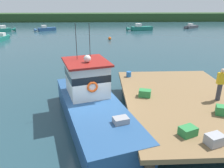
# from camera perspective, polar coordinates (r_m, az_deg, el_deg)

# --- Properties ---
(ground_plane) EXTENTS (200.00, 200.00, 0.00)m
(ground_plane) POSITION_cam_1_polar(r_m,az_deg,el_deg) (11.46, -5.70, -9.62)
(ground_plane) COLOR #23424C
(dock) EXTENTS (6.00, 9.00, 1.20)m
(dock) POSITION_cam_1_polar(r_m,az_deg,el_deg) (11.69, 18.35, -4.09)
(dock) COLOR #4C3D2D
(dock) RESTS_ON ground
(main_fishing_boat) EXTENTS (4.78, 9.90, 4.80)m
(main_fishing_boat) POSITION_cam_1_polar(r_m,az_deg,el_deg) (11.16, -5.66, -4.66)
(main_fishing_boat) COLOR #285184
(main_fishing_boat) RESTS_ON ground
(crate_stack_mid_dock) EXTENTS (0.70, 0.60, 0.36)m
(crate_stack_mid_dock) POSITION_cam_1_polar(r_m,az_deg,el_deg) (11.30, 8.64, -2.39)
(crate_stack_mid_dock) COLOR #2D8442
(crate_stack_mid_dock) RESTS_ON dock
(crate_single_by_cleat) EXTENTS (0.72, 0.64, 0.33)m
(crate_single_by_cleat) POSITION_cam_1_polar(r_m,az_deg,el_deg) (8.57, 19.34, -11.60)
(crate_single_by_cleat) COLOR #2D8442
(crate_single_by_cleat) RESTS_ON dock
(crate_stack_near_edge) EXTENTS (0.72, 0.64, 0.39)m
(crate_stack_near_edge) POSITION_cam_1_polar(r_m,az_deg,el_deg) (10.58, 27.23, -6.21)
(crate_stack_near_edge) COLOR #2D8442
(crate_stack_near_edge) RESTS_ON dock
(crate_single_far) EXTENTS (0.71, 0.61, 0.37)m
(crate_single_far) POSITION_cam_1_polar(r_m,az_deg,el_deg) (8.40, 25.41, -13.07)
(crate_single_far) COLOR #9E9EA3
(crate_single_far) RESTS_ON dock
(bait_bucket) EXTENTS (0.32, 0.32, 0.34)m
(bait_bucket) POSITION_cam_1_polar(r_m,az_deg,el_deg) (14.16, 4.44, 2.59)
(bait_bucket) COLOR #2866B2
(bait_bucket) RESTS_ON dock
(deckhand_by_the_boat) EXTENTS (0.36, 0.22, 1.63)m
(deckhand_by_the_boat) POSITION_cam_1_polar(r_m,az_deg,el_deg) (11.76, 26.61, 0.04)
(deckhand_by_the_boat) COLOR #383842
(deckhand_by_the_boat) RESTS_ON dock
(moored_boat_outer_mooring) EXTENTS (4.71, 4.29, 1.35)m
(moored_boat_outer_mooring) POSITION_cam_1_polar(r_m,az_deg,el_deg) (49.82, -27.17, 12.50)
(moored_boat_outer_mooring) COLOR #196B5B
(moored_boat_outer_mooring) RESTS_ON ground
(moored_boat_far_left) EXTENTS (1.34, 4.64, 1.17)m
(moored_boat_far_left) POSITION_cam_1_polar(r_m,az_deg,el_deg) (39.16, -27.11, 10.71)
(moored_boat_far_left) COLOR #196B5B
(moored_boat_far_left) RESTS_ON ground
(moored_boat_mid_harbor) EXTENTS (4.31, 3.10, 1.14)m
(moored_boat_mid_harbor) POSITION_cam_1_polar(r_m,az_deg,el_deg) (49.34, -17.07, 13.69)
(moored_boat_mid_harbor) COLOR #285184
(moored_boat_mid_harbor) RESTS_ON ground
(moored_boat_near_channel) EXTENTS (4.13, 3.05, 1.10)m
(moored_boat_near_channel) POSITION_cam_1_polar(r_m,az_deg,el_deg) (54.82, 20.04, 13.98)
(moored_boat_near_channel) COLOR #4C4C51
(moored_boat_near_channel) RESTS_ON ground
(moored_boat_off_the_point) EXTENTS (5.78, 2.43, 1.44)m
(moored_boat_off_the_point) POSITION_cam_1_polar(r_m,az_deg,el_deg) (48.10, 7.37, 14.37)
(moored_boat_off_the_point) COLOR #196B5B
(moored_boat_off_the_point) RESTS_ON ground
(mooring_buoy_inshore) EXTENTS (0.51, 0.51, 0.51)m
(mooring_buoy_inshore) POSITION_cam_1_polar(r_m,az_deg,el_deg) (35.60, -0.61, 11.90)
(mooring_buoy_inshore) COLOR #EA5B19
(mooring_buoy_inshore) RESTS_ON ground
(mooring_buoy_channel_marker) EXTENTS (0.39, 0.39, 0.39)m
(mooring_buoy_channel_marker) POSITION_cam_1_polar(r_m,az_deg,el_deg) (18.00, -7.12, 2.58)
(mooring_buoy_channel_marker) COLOR red
(mooring_buoy_channel_marker) RESTS_ON ground
(far_shoreline) EXTENTS (120.00, 8.00, 2.40)m
(far_shoreline) POSITION_cam_1_polar(r_m,az_deg,el_deg) (72.02, -3.33, 17.16)
(far_shoreline) COLOR #284723
(far_shoreline) RESTS_ON ground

